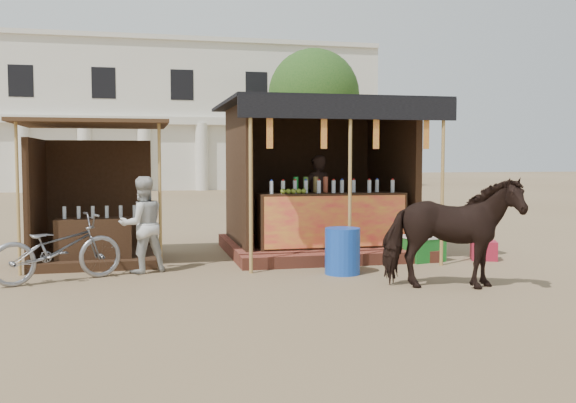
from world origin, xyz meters
The scene contains 11 objects.
ground centered at (0.00, 0.00, 0.00)m, with size 120.00×120.00×0.00m, color #846B4C.
main_stall centered at (1.00, 3.36, 1.02)m, with size 3.60×3.61×2.78m.
secondary_stall centered at (-3.17, 3.24, 0.85)m, with size 2.40×2.40×2.38m.
cow centered at (1.84, -0.24, 0.77)m, with size 0.83×1.81×1.53m, color black.
motorbike centered at (-3.42, 1.50, 0.49)m, with size 0.65×1.85×0.97m, color gray.
bystander centered at (-2.23, 2.00, 0.75)m, with size 0.73×0.57×1.50m, color beige.
blue_barrel centered at (0.76, 1.17, 0.35)m, with size 0.54×0.54×0.71m, color #1848B6.
red_crate centered at (3.59, 1.91, 0.16)m, with size 0.43×0.39×0.33m, color maroon.
cooler centered at (2.50, 1.99, 0.23)m, with size 0.72×0.58×0.46m.
background_building centered at (-2.00, 29.94, 3.98)m, with size 26.00×7.45×8.18m.
tree centered at (5.81, 22.14, 4.63)m, with size 4.50×4.40×7.00m.
Camera 1 is at (-2.25, -8.14, 1.80)m, focal length 40.00 mm.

